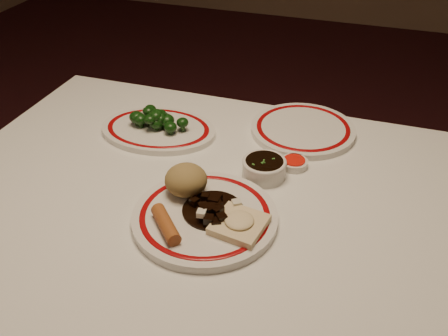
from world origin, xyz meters
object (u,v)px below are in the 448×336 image
main_plate (205,217)px  spring_roll (166,224)px  broccoli_pile (157,119)px  broccoli_plate (158,130)px  dining_table (206,229)px  stirfry_heap (213,210)px  rice_mound (186,180)px  soy_bowl (264,169)px  fried_wonton (239,223)px

main_plate → spring_roll: size_ratio=3.77×
main_plate → broccoli_pile: (-0.24, 0.29, 0.03)m
main_plate → broccoli_plate: (-0.23, 0.29, -0.00)m
broccoli_plate → main_plate: bearing=-50.8°
dining_table → main_plate: size_ratio=3.17×
spring_roll → main_plate: bearing=8.2°
main_plate → spring_roll: spring_roll is taller
dining_table → stirfry_heap: 0.15m
rice_mound → stirfry_heap: bearing=-32.5°
main_plate → soy_bowl: bearing=68.8°
spring_roll → fried_wonton: spring_roll is taller
main_plate → fried_wonton: size_ratio=3.50×
rice_mound → spring_roll: size_ratio=0.89×
dining_table → broccoli_plate: 0.31m
broccoli_pile → dining_table: bearing=-45.7°
rice_mound → soy_bowl: (0.13, 0.13, -0.03)m
dining_table → broccoli_pile: broccoli_pile is taller
fried_wonton → stirfry_heap: stirfry_heap is taller
dining_table → rice_mound: size_ratio=13.50×
spring_roll → broccoli_plate: size_ratio=0.32×
dining_table → main_plate: main_plate is taller
fried_wonton → broccoli_plate: 0.43m
stirfry_heap → main_plate: bearing=-159.1°
spring_roll → soy_bowl: size_ratio=1.03×
dining_table → soy_bowl: size_ratio=12.30×
stirfry_heap → broccoli_pile: bearing=131.7°
rice_mound → fried_wonton: 0.16m
rice_mound → dining_table: bearing=31.2°
spring_roll → broccoli_pile: broccoli_pile is taller
spring_roll → broccoli_pile: size_ratio=0.65×
stirfry_heap → dining_table: bearing=122.4°
soy_bowl → broccoli_pile: bearing=161.8°
broccoli_plate → broccoli_pile: 0.03m
soy_bowl → rice_mound: bearing=-135.2°
spring_roll → soy_bowl: spring_roll is taller
fried_wonton → soy_bowl: 0.20m
dining_table → rice_mound: (-0.03, -0.02, 0.14)m
fried_wonton → broccoli_plate: fried_wonton is taller
spring_roll → stirfry_heap: size_ratio=0.81×
main_plate → fried_wonton: fried_wonton is taller
dining_table → stirfry_heap: stirfry_heap is taller
broccoli_plate → rice_mound: bearing=-53.3°
stirfry_heap → broccoli_pile: size_ratio=0.80×
main_plate → dining_table: bearing=110.6°
main_plate → soy_bowl: soy_bowl is taller
dining_table → broccoli_pile: size_ratio=7.72×
broccoli_pile → main_plate: bearing=-50.6°
broccoli_pile → soy_bowl: bearing=-18.2°
spring_roll → broccoli_plate: 0.39m
stirfry_heap → spring_roll: bearing=-133.9°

